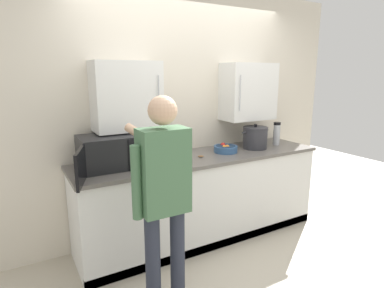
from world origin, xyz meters
name	(u,v)px	position (x,y,z in m)	size (l,w,h in m)	color
ground_plane	(245,272)	(0.00, 0.00, 0.00)	(9.49, 9.49, 0.00)	#B7AD99
back_wall_tiled	(186,109)	(0.00, 1.11, 1.38)	(4.12, 0.44, 2.67)	beige
counter_unit	(202,197)	(0.00, 0.76, 0.46)	(2.69, 0.69, 0.92)	white
microwave_oven	(106,152)	(-0.99, 0.80, 1.07)	(0.66, 0.76, 0.30)	black
thermos_flask	(277,134)	(1.04, 0.76, 1.06)	(0.08, 0.08, 0.27)	#B7BABF
stock_pot	(255,138)	(0.70, 0.75, 1.05)	(0.38, 0.28, 0.28)	#2D2D33
fruit_bowl	(226,148)	(0.30, 0.76, 0.96)	(0.26, 0.26, 0.10)	#335684
wooden_spoon	(193,157)	(-0.12, 0.74, 0.93)	(0.23, 0.24, 0.02)	brown
knife_block	(156,151)	(-0.53, 0.76, 1.03)	(0.11, 0.15, 0.31)	#A37547
person_figure	(163,189)	(-0.83, -0.06, 0.97)	(0.44, 0.64, 1.63)	#282D3D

